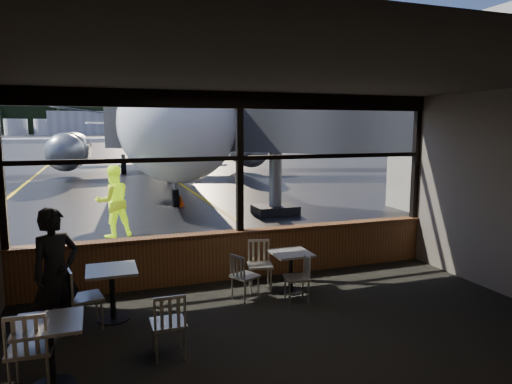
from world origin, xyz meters
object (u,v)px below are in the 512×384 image
passenger (56,274)px  chair_mid_w (86,298)px  chair_near_n (260,266)px  chair_left_s (31,349)px  chair_near_w (245,277)px  jet_bridge (295,147)px  cafe_table_left (51,355)px  chair_near_e (297,278)px  airliner (159,84)px  chair_mid_s (168,324)px  ground_crew (113,201)px  cone_nose (180,200)px  cafe_table_mid (113,294)px  cafe_table_near (291,272)px

passenger → chair_mid_w: bearing=-12.1°
chair_near_n → chair_left_s: chair_left_s is taller
chair_near_w → passenger: size_ratio=0.45×
jet_bridge → chair_near_n: bearing=-119.0°
cafe_table_left → passenger: (-0.02, 1.32, 0.52)m
chair_near_w → chair_near_e: bearing=40.1°
airliner → chair_near_w: airliner is taller
cafe_table_left → chair_left_s: 0.22m
airliner → chair_mid_s: airliner is taller
chair_mid_w → passenger: passenger is taller
ground_crew → cone_nose: ground_crew is taller
chair_left_s → passenger: size_ratio=0.53×
cafe_table_left → chair_near_n: chair_near_n is taller
cafe_table_left → jet_bridge: bearing=51.4°
cafe_table_mid → cafe_table_near: bearing=3.9°
chair_mid_w → passenger: bearing=-82.0°
airliner → cafe_table_mid: airliner is taller
cafe_table_near → cafe_table_mid: 2.99m
jet_bridge → chair_near_w: (-3.86, -6.60, -1.84)m
chair_mid_w → chair_left_s: (-0.53, -1.44, 0.02)m
airliner → passenger: size_ratio=19.83×
chair_mid_w → chair_left_s: size_ratio=0.96×
airliner → cafe_table_left: airliner is taller
airliner → chair_near_e: 22.40m
jet_bridge → chair_left_s: (-6.87, -8.36, -1.77)m
airliner → cafe_table_mid: 22.44m
chair_mid_w → chair_left_s: bearing=-31.7°
jet_bridge → cone_nose: size_ratio=23.72×
chair_near_e → chair_mid_w: size_ratio=0.88×
chair_mid_w → passenger: (-0.35, -0.13, 0.44)m
chair_near_n → chair_near_e: bearing=130.3°
cafe_table_near → chair_near_n: 0.55m
cafe_table_mid → chair_near_w: 2.12m
chair_mid_w → ground_crew: (0.60, 5.73, 0.48)m
cafe_table_mid → cafe_table_left: size_ratio=1.04×
airliner → cone_nose: airliner is taller
airliner → cafe_table_near: (-0.66, -21.35, -5.10)m
chair_near_e → chair_near_n: (-0.38, 0.73, 0.04)m
airliner → cafe_table_near: airliner is taller
chair_near_n → chair_left_s: (-3.41, -2.12, 0.04)m
cafe_table_near → passenger: passenger is taller
chair_mid_s → ground_crew: bearing=92.9°
airliner → jet_bridge: (2.32, -14.84, -3.21)m
airliner → chair_mid_s: 23.69m
airliner → chair_near_n: size_ratio=40.59×
chair_mid_s → chair_left_s: size_ratio=0.91×
chair_mid_s → chair_left_s: 1.54m
cafe_table_mid → passenger: bearing=-155.5°
cafe_table_mid → chair_mid_s: bearing=-66.3°
chair_near_w → cone_nose: (0.59, 9.50, -0.19)m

